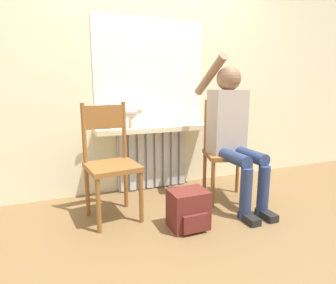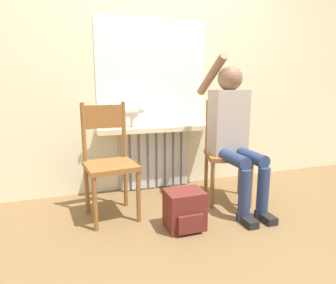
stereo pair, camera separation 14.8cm
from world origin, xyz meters
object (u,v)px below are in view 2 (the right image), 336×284
Objects in this scene: chair_right at (227,150)px; person at (233,128)px; chair_left at (109,160)px; cat at (125,112)px; backpack at (185,210)px.

person is (-0.01, -0.11, 0.23)m from chair_right.
chair_left is 1.83× the size of cat.
cat is (-0.90, 0.44, 0.36)m from chair_right.
backpack is at bearing -71.20° from cat.
backpack is (-0.61, -0.42, -0.34)m from chair_right.
backpack is (0.29, -0.86, -0.71)m from cat.
chair_left is 0.75m from backpack.
chair_left is 0.61m from cat.
person is at bearing 27.54° from backpack.
backpack is at bearing -46.19° from chair_left.
chair_right is 0.70× the size of person.
chair_right is at bearing 83.42° from person.
chair_right is 0.26m from person.
person is 0.89m from backpack.
chair_right reaches higher than cat.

